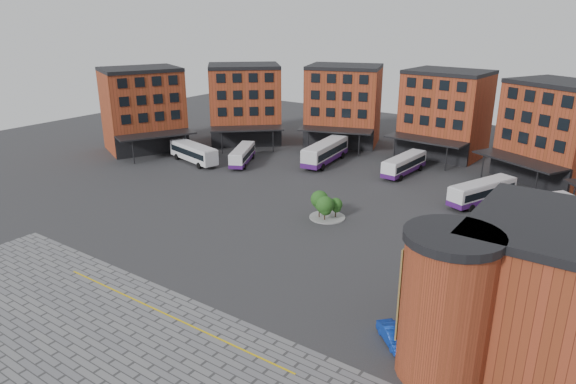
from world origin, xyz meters
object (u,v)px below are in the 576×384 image
Objects in this scene: bus_e at (482,192)px; bus_f at (531,209)px; bus_b at (242,155)px; blue_car at (393,336)px; tree_island at (325,205)px; bus_d at (404,164)px; bus_c at (325,152)px; bus_a at (193,152)px.

bus_e is 7.29m from bus_f.
bus_b reaches higher than blue_car.
blue_car is (3.00, -34.48, -1.03)m from bus_e.
tree_island is 0.42× the size of bus_f.
bus_d is 2.81× the size of blue_car.
bus_d is at bearing -165.83° from bus_f.
bus_b is at bearing -150.29° from bus_c.
tree_island is 0.40× the size of bus_e.
bus_b is 0.94× the size of bus_f.
bus_b is at bearing -139.85° from bus_f.
blue_car is at bearing -56.42° from bus_f.
bus_f is at bearing -21.89° from bus_d.
bus_a is 45.38m from bus_e.
bus_f is at bearing -5.00° from bus_e.
bus_a reaches higher than blue_car.
bus_d is (13.15, 1.72, -0.32)m from bus_c.
tree_island is 24.96m from blue_car.
bus_d is 0.97× the size of bus_e.
bus_e is (44.73, 7.63, -0.20)m from bus_a.
bus_e is 2.91× the size of blue_car.
bus_c reaches higher than blue_car.
bus_d reaches higher than bus_b.
tree_island is 0.45× the size of bus_b.
bus_a is 8.19m from bus_b.
blue_car is at bearing -62.94° from bus_e.
bus_e is at bearing -21.44° from bus_b.
bus_b is 44.18m from bus_f.
tree_island is at bearing -65.42° from bus_c.
tree_island is at bearing -55.21° from bus_b.
blue_car is at bearing -105.56° from bus_a.
bus_e is at bearing -21.26° from bus_d.
bus_c is at bearing -167.74° from bus_e.
bus_d is 14.89m from bus_e.
bus_c reaches higher than tree_island.
bus_a is (-30.68, 8.67, -0.02)m from tree_island.
tree_island is 26.90m from bus_b.
bus_a is 34.24m from bus_d.
bus_f is at bearing -26.51° from bus_b.
bus_a reaches higher than bus_d.
bus_c is 34.05m from bus_f.
bus_d is at bearing 176.93° from bus_e.
bus_c is 1.16× the size of bus_e.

